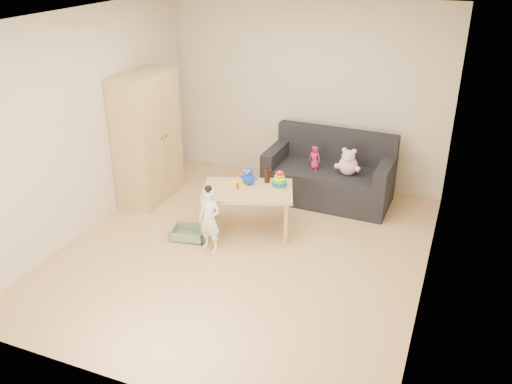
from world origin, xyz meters
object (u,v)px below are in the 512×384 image
at_px(wardrobe, 147,138).
at_px(toddler, 210,220).
at_px(sofa, 328,184).
at_px(play_table, 248,210).

distance_m(wardrobe, toddler, 1.74).
xyz_separation_m(sofa, toddler, (-0.91, -1.76, 0.15)).
height_order(wardrobe, play_table, wardrobe).
bearing_deg(play_table, sofa, 60.00).
bearing_deg(wardrobe, sofa, 19.38).
bearing_deg(sofa, toddler, -116.04).
distance_m(wardrobe, sofa, 2.51).
height_order(play_table, toddler, toddler).
height_order(wardrobe, sofa, wardrobe).
relative_size(wardrobe, sofa, 1.04).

